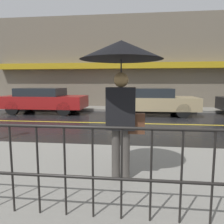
# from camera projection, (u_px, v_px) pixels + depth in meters

# --- Properties ---
(ground_plane) EXTENTS (80.00, 80.00, 0.00)m
(ground_plane) POSITION_uv_depth(u_px,v_px,m) (125.00, 123.00, 8.56)
(ground_plane) COLOR black
(sidewalk_near) EXTENTS (28.00, 3.04, 0.12)m
(sidewalk_near) POSITION_uv_depth(u_px,v_px,m) (109.00, 174.00, 3.66)
(sidewalk_near) COLOR gray
(sidewalk_near) RESTS_ON ground_plane
(sidewalk_far) EXTENTS (28.00, 1.80, 0.12)m
(sidewalk_far) POSITION_uv_depth(u_px,v_px,m) (129.00, 109.00, 12.83)
(sidewalk_far) COLOR gray
(sidewalk_far) RESTS_ON ground_plane
(lane_marking) EXTENTS (25.20, 0.12, 0.01)m
(lane_marking) POSITION_uv_depth(u_px,v_px,m) (125.00, 123.00, 8.56)
(lane_marking) COLOR gold
(lane_marking) RESTS_ON ground_plane
(building_storefront) EXTENTS (28.00, 0.85, 5.68)m
(building_storefront) POSITION_uv_depth(u_px,v_px,m) (130.00, 62.00, 13.47)
(building_storefront) COLOR #706656
(building_storefront) RESTS_ON ground_plane
(railing_foreground) EXTENTS (12.00, 0.04, 1.02)m
(railing_foreground) POSITION_uv_depth(u_px,v_px,m) (93.00, 162.00, 2.32)
(railing_foreground) COLOR black
(railing_foreground) RESTS_ON sidewalk_near
(pedestrian) EXTENTS (1.19, 1.19, 2.06)m
(pedestrian) POSITION_uv_depth(u_px,v_px,m) (121.00, 66.00, 3.13)
(pedestrian) COLOR #4C4742
(pedestrian) RESTS_ON sidewalk_near
(car_red) EXTENTS (4.26, 1.88, 1.31)m
(car_red) POSITION_uv_depth(u_px,v_px,m) (44.00, 100.00, 11.42)
(car_red) COLOR maroon
(car_red) RESTS_ON ground_plane
(car_tan) EXTENTS (4.28, 1.95, 1.31)m
(car_tan) POSITION_uv_depth(u_px,v_px,m) (151.00, 101.00, 10.78)
(car_tan) COLOR tan
(car_tan) RESTS_ON ground_plane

